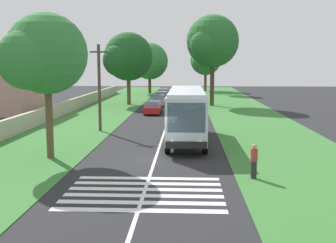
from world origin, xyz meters
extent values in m
plane|color=#262628|center=(0.00, 0.00, 0.00)|extent=(160.00, 160.00, 0.00)
cube|color=#387533|center=(15.00, 8.20, 0.02)|extent=(120.00, 8.00, 0.04)
cube|color=#387533|center=(15.00, -8.20, 0.02)|extent=(120.00, 8.00, 0.04)
cube|color=silver|center=(15.00, 0.00, 0.00)|extent=(110.00, 0.16, 0.01)
cube|color=silver|center=(5.71, -1.80, 2.10)|extent=(11.00, 2.50, 2.90)
cube|color=slate|center=(6.01, -1.80, 2.62)|extent=(9.68, 2.54, 0.85)
cube|color=slate|center=(0.25, -1.80, 2.45)|extent=(0.08, 2.20, 1.74)
cube|color=#B29E19|center=(5.71, -1.80, 1.10)|extent=(10.78, 2.53, 0.36)
cube|color=silver|center=(5.71, -1.80, 3.64)|extent=(10.56, 2.30, 0.18)
cube|color=black|center=(0.13, -1.80, 0.87)|extent=(0.16, 2.40, 0.40)
sphere|color=#F2EDCC|center=(0.19, -1.00, 1.00)|extent=(0.24, 0.24, 0.24)
sphere|color=#F2EDCC|center=(0.19, -2.60, 1.00)|extent=(0.24, 0.24, 0.24)
cylinder|color=black|center=(1.81, -0.65, 0.55)|extent=(1.10, 0.32, 1.10)
cylinder|color=black|center=(9.21, -0.65, 0.55)|extent=(1.10, 0.32, 1.10)
cylinder|color=black|center=(1.81, -2.95, 0.55)|extent=(1.10, 0.32, 1.10)
cylinder|color=black|center=(9.21, -2.95, 0.55)|extent=(1.10, 0.32, 1.10)
cube|color=silver|center=(-8.44, 0.00, 0.00)|extent=(0.45, 6.80, 0.01)
cube|color=silver|center=(-7.54, 0.00, 0.00)|extent=(0.45, 6.80, 0.01)
cube|color=silver|center=(-6.64, 0.00, 0.00)|extent=(0.45, 6.80, 0.01)
cube|color=silver|center=(-5.74, 0.00, 0.00)|extent=(0.45, 6.80, 0.01)
cube|color=silver|center=(-4.84, 0.00, 0.00)|extent=(0.45, 6.80, 0.01)
cube|color=silver|center=(-3.94, 0.00, 0.00)|extent=(0.45, 6.80, 0.01)
cube|color=#B21E1E|center=(22.63, 1.95, 0.53)|extent=(4.30, 1.75, 0.70)
cube|color=slate|center=(22.53, 1.95, 1.15)|extent=(2.00, 1.61, 0.55)
cylinder|color=black|center=(21.28, 2.73, 0.32)|extent=(0.64, 0.22, 0.64)
cylinder|color=black|center=(23.98, 2.73, 0.32)|extent=(0.64, 0.22, 0.64)
cylinder|color=black|center=(21.28, 1.17, 0.32)|extent=(0.64, 0.22, 0.64)
cylinder|color=black|center=(23.98, 1.17, 0.32)|extent=(0.64, 0.22, 0.64)
cube|color=#B7A893|center=(31.86, 2.00, 0.53)|extent=(4.30, 1.75, 0.70)
cube|color=slate|center=(31.76, 2.00, 1.15)|extent=(2.00, 1.61, 0.55)
cylinder|color=black|center=(30.51, 2.78, 0.32)|extent=(0.64, 0.22, 0.64)
cylinder|color=black|center=(33.21, 2.78, 0.32)|extent=(0.64, 0.22, 0.64)
cylinder|color=black|center=(30.51, 1.22, 0.32)|extent=(0.64, 0.22, 0.64)
cylinder|color=black|center=(33.21, 1.22, 0.32)|extent=(0.64, 0.22, 0.64)
cube|color=#B21E1E|center=(38.44, 1.95, 0.53)|extent=(4.30, 1.75, 0.70)
cube|color=slate|center=(38.34, 1.95, 1.15)|extent=(2.00, 1.61, 0.55)
cylinder|color=black|center=(37.09, 2.73, 0.32)|extent=(0.64, 0.22, 0.64)
cylinder|color=black|center=(39.79, 2.73, 0.32)|extent=(0.64, 0.22, 0.64)
cylinder|color=black|center=(37.09, 1.17, 0.32)|extent=(0.64, 0.22, 0.64)
cylinder|color=black|center=(39.79, 1.17, 0.32)|extent=(0.64, 0.22, 0.64)
cube|color=navy|center=(44.78, 2.03, 0.53)|extent=(4.30, 1.75, 0.70)
cube|color=slate|center=(44.68, 2.03, 1.15)|extent=(2.00, 1.61, 0.55)
cylinder|color=black|center=(43.43, 2.81, 0.32)|extent=(0.64, 0.22, 0.64)
cylinder|color=black|center=(46.13, 2.81, 0.32)|extent=(0.64, 0.22, 0.64)
cylinder|color=black|center=(43.43, 1.25, 0.32)|extent=(0.64, 0.22, 0.64)
cylinder|color=black|center=(46.13, 1.25, 0.32)|extent=(0.64, 0.22, 0.64)
cylinder|color=brown|center=(32.63, 6.02, 2.36)|extent=(0.51, 0.51, 4.64)
sphere|color=#1E5623|center=(32.63, 6.02, 6.46)|extent=(6.47, 6.47, 6.47)
sphere|color=#1E5623|center=(34.57, 6.02, 5.97)|extent=(4.61, 4.61, 4.61)
sphere|color=#1E5623|center=(31.01, 6.99, 5.97)|extent=(4.29, 4.29, 4.29)
cylinder|color=#4C3826|center=(53.95, 5.07, 2.08)|extent=(0.55, 0.55, 4.08)
sphere|color=#337A38|center=(53.95, 5.07, 5.98)|extent=(6.76, 6.76, 6.76)
sphere|color=#337A38|center=(55.97, 5.07, 5.47)|extent=(4.56, 4.56, 4.56)
sphere|color=#337A38|center=(52.26, 6.09, 5.47)|extent=(4.18, 4.18, 4.18)
cylinder|color=brown|center=(0.17, 6.18, 2.43)|extent=(0.41, 0.41, 4.78)
sphere|color=#337A38|center=(0.17, 6.18, 6.10)|extent=(4.65, 4.65, 4.65)
sphere|color=#337A38|center=(1.57, 6.18, 5.75)|extent=(2.82, 2.82, 2.82)
sphere|color=#337A38|center=(-0.99, 6.88, 5.75)|extent=(3.32, 3.32, 3.32)
cylinder|color=#4C3826|center=(31.58, -5.11, 3.30)|extent=(0.56, 0.56, 6.51)
sphere|color=#286B2D|center=(31.58, -5.11, 8.42)|extent=(6.78, 6.78, 6.78)
sphere|color=#286B2D|center=(33.61, -5.11, 7.91)|extent=(4.50, 4.50, 4.50)
sphere|color=#286B2D|center=(29.88, -4.10, 7.91)|extent=(3.89, 3.89, 3.89)
cylinder|color=brown|center=(53.39, -6.35, 3.25)|extent=(0.42, 0.42, 6.43)
sphere|color=#19471E|center=(53.39, -6.35, 7.71)|extent=(4.52, 4.52, 4.52)
sphere|color=#19471E|center=(54.75, -6.35, 7.37)|extent=(3.17, 3.17, 3.17)
sphere|color=#19471E|center=(52.26, -5.67, 7.37)|extent=(2.55, 2.55, 2.55)
cylinder|color=brown|center=(61.70, -5.54, 2.32)|extent=(0.53, 0.53, 4.55)
sphere|color=#337A38|center=(61.70, -5.54, 6.29)|extent=(6.18, 6.18, 6.18)
sphere|color=#337A38|center=(63.55, -5.54, 5.83)|extent=(4.08, 4.08, 4.08)
sphere|color=#337A38|center=(60.16, -4.62, 5.83)|extent=(3.79, 3.79, 3.79)
cylinder|color=#473828|center=(10.14, 5.30, 3.55)|extent=(0.24, 0.24, 7.02)
cube|color=#3D3326|center=(10.14, 5.30, 6.46)|extent=(0.12, 1.40, 0.12)
cube|color=#B2A893|center=(20.00, 11.60, 0.73)|extent=(70.00, 0.40, 1.39)
cube|color=tan|center=(22.93, 19.35, 3.16)|extent=(9.37, 8.64, 6.32)
cylinder|color=#26262D|center=(-3.84, -5.07, 0.46)|extent=(0.28, 0.28, 0.85)
cylinder|color=#B23333|center=(-3.84, -5.07, 1.19)|extent=(0.34, 0.34, 0.60)
sphere|color=tan|center=(-3.84, -5.07, 1.61)|extent=(0.24, 0.24, 0.24)
camera|label=1|loc=(-23.68, -1.82, 5.53)|focal=44.85mm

